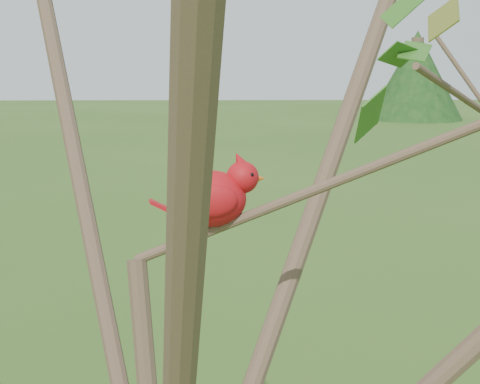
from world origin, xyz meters
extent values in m
ellipsoid|color=#AB0E0F|center=(0.08, 0.09, 2.06)|extent=(0.14, 0.11, 0.10)
sphere|color=#AB0E0F|center=(0.14, 0.10, 2.10)|extent=(0.07, 0.07, 0.06)
cone|color=#AB0E0F|center=(0.13, 0.10, 2.12)|extent=(0.05, 0.04, 0.04)
cone|color=#D85914|center=(0.16, 0.10, 2.09)|extent=(0.03, 0.02, 0.02)
ellipsoid|color=black|center=(0.15, 0.10, 2.09)|extent=(0.02, 0.03, 0.03)
cube|color=#AB0E0F|center=(0.01, 0.08, 2.04)|extent=(0.08, 0.04, 0.04)
ellipsoid|color=#AB0E0F|center=(0.07, 0.13, 2.06)|extent=(0.09, 0.04, 0.06)
ellipsoid|color=#AB0E0F|center=(0.08, 0.05, 2.06)|extent=(0.09, 0.04, 0.06)
cylinder|color=#463426|center=(7.33, 26.76, 1.53)|extent=(0.46, 0.46, 3.07)
cone|color=#123312|center=(7.33, 26.76, 1.66)|extent=(3.58, 3.58, 3.32)
camera|label=1|loc=(0.11, -1.15, 2.30)|focal=55.00mm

